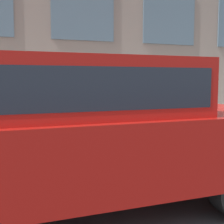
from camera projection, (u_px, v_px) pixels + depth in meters
ground_plane at (134, 171)px, 5.33m from camera, size 80.00×80.00×0.00m
sidewalk at (104, 147)px, 6.79m from camera, size 3.16×60.00×0.16m
fire_hydrant at (93, 133)px, 5.56m from camera, size 0.32×0.44×0.86m
person at (129, 117)px, 6.22m from camera, size 0.26×0.17×1.06m
parked_car_red_near at (87, 129)px, 3.66m from camera, size 1.90×4.96×1.78m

